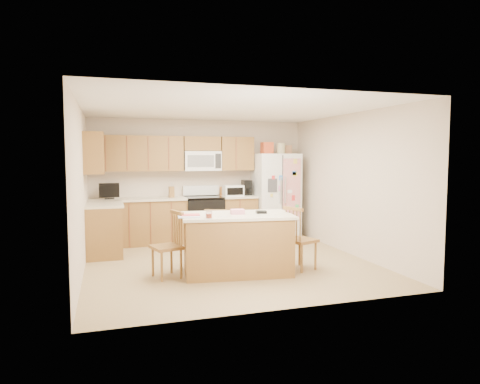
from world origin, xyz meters
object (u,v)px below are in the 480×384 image
object	(u,v)px
refrigerator	(275,195)
windsor_chair_back	(217,237)
stove	(204,218)
island	(237,243)
windsor_chair_right	(300,240)
windsor_chair_left	(168,246)

from	to	relation	value
refrigerator	windsor_chair_back	xyz separation A→B (m)	(-1.74, -1.73, -0.50)
stove	refrigerator	xyz separation A→B (m)	(1.57, -0.06, 0.45)
stove	island	xyz separation A→B (m)	(-0.05, -2.55, -0.02)
windsor_chair_right	island	bearing A→B (deg)	174.54
island	windsor_chair_right	distance (m)	0.99
windsor_chair_left	stove	bearing A→B (deg)	66.75
refrigerator	windsor_chair_back	bearing A→B (deg)	-135.14
windsor_chair_right	windsor_chair_back	bearing A→B (deg)	142.26
stove	windsor_chair_right	size ratio (longest dim) A/B	1.15
stove	windsor_chair_left	world-z (taller)	stove
stove	windsor_chair_right	bearing A→B (deg)	-70.58
stove	windsor_chair_back	world-z (taller)	stove
refrigerator	windsor_chair_left	xyz separation A→B (m)	(-2.63, -2.41, -0.47)
island	windsor_chair_left	size ratio (longest dim) A/B	1.85
stove	refrigerator	bearing A→B (deg)	-2.30
windsor_chair_back	windsor_chair_left	bearing A→B (deg)	-142.82
windsor_chair_left	windsor_chair_back	bearing A→B (deg)	37.18
stove	windsor_chair_back	bearing A→B (deg)	-95.34
refrigerator	windsor_chair_right	distance (m)	2.70
refrigerator	windsor_chair_left	size ratio (longest dim) A/B	2.13
island	windsor_chair_left	world-z (taller)	island
windsor_chair_back	windsor_chair_right	bearing A→B (deg)	-37.74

